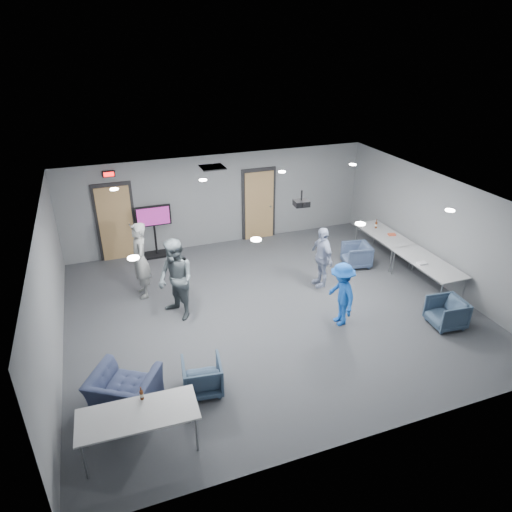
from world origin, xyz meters
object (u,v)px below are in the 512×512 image
object	(u,v)px
person_a	(140,261)
person_c	(322,257)
person_d	(341,294)
table_right_b	(429,264)
chair_right_a	(356,255)
table_right_a	(384,235)
projector	(301,203)
tv_stand	(154,228)
chair_front_b	(125,391)
bottle_right	(376,225)
table_front_left	(138,416)
bottle_front	(142,395)
person_b	(176,280)
chair_right_c	(446,313)
chair_front_a	(202,376)

from	to	relation	value
person_a	person_c	distance (m)	4.40
person_a	person_d	distance (m)	4.73
person_a	table_right_b	world-z (taller)	person_a
chair_right_a	table_right_a	size ratio (longest dim) A/B	0.37
table_right_b	projector	xyz separation A→B (m)	(-3.17, 0.72, 1.72)
person_c	tv_stand	world-z (taller)	person_c
chair_right_a	projector	xyz separation A→B (m)	(-2.20, -0.95, 2.09)
chair_front_b	person_d	bearing A→B (deg)	-136.31
bottle_right	tv_stand	world-z (taller)	tv_stand
chair_front_b	table_right_b	world-z (taller)	table_right_b
bottle_right	chair_front_b	bearing A→B (deg)	-152.61
chair_right_a	table_front_left	bearing A→B (deg)	-45.30
chair_right_a	table_right_b	bearing A→B (deg)	41.10
person_d	bottle_front	distance (m)	4.74
table_right_b	projector	size ratio (longest dim) A/B	5.55
person_b	chair_right_c	world-z (taller)	person_b
tv_stand	chair_front_b	bearing A→B (deg)	-104.08
person_a	chair_right_c	xyz separation A→B (m)	(6.00, -3.58, -0.61)
person_b	chair_right_a	size ratio (longest dim) A/B	2.66
person_a	person_b	distance (m)	1.36
person_b	chair_front_a	bearing A→B (deg)	-25.39
table_right_a	table_front_left	xyz separation A→B (m)	(-7.31, -4.46, -0.00)
person_d	projector	distance (m)	2.17
chair_front_b	bottle_front	size ratio (longest dim) A/B	4.64
chair_front_b	bottle_front	xyz separation A→B (m)	(0.24, -0.72, 0.47)
table_front_left	projector	xyz separation A→B (m)	(4.13, 3.28, 1.72)
table_right_a	bottle_front	size ratio (longest dim) A/B	8.24
person_b	person_d	bearing A→B (deg)	41.94
person_d	table_right_b	bearing A→B (deg)	105.47
chair_right_a	tv_stand	bearing A→B (deg)	-105.62
person_c	bottle_front	size ratio (longest dim) A/B	6.83
person_a	chair_right_a	bearing A→B (deg)	83.76
person_b	table_right_b	xyz separation A→B (m)	(6.04, -0.89, -0.24)
table_right_a	table_right_b	world-z (taller)	same
chair_front_a	tv_stand	xyz separation A→B (m)	(0.11, 5.81, 0.53)
bottle_right	chair_right_a	bearing A→B (deg)	-147.25
table_right_a	tv_stand	size ratio (longest dim) A/B	1.26
chair_right_a	chair_front_a	bearing A→B (deg)	-46.39
chair_front_b	projector	xyz separation A→B (m)	(4.27, 2.28, 2.06)
table_front_left	person_c	bearing A→B (deg)	38.70
chair_right_a	chair_right_c	world-z (taller)	chair_right_c
tv_stand	projector	xyz separation A→B (m)	(2.83, -3.47, 1.55)
person_d	projector	size ratio (longest dim) A/B	4.10
projector	table_right_a	bearing A→B (deg)	25.10
chair_front_a	person_a	bearing A→B (deg)	-74.08
person_b	chair_front_b	bearing A→B (deg)	-53.50
person_a	person_d	size ratio (longest dim) A/B	1.28
person_b	person_c	bearing A→B (deg)	69.23
chair_front_a	projector	bearing A→B (deg)	-133.76
person_d	bottle_right	distance (m)	4.00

